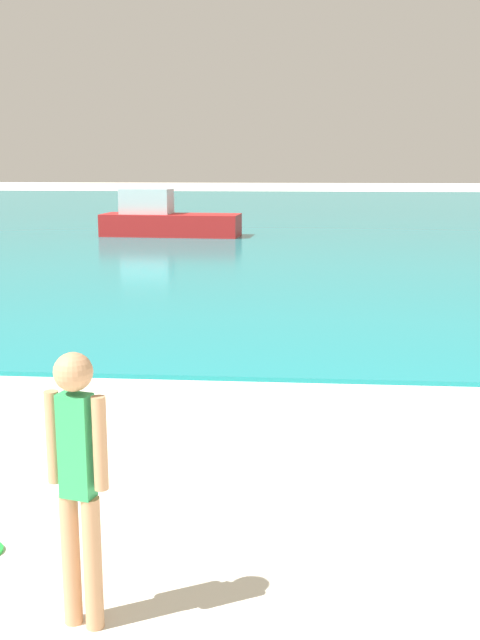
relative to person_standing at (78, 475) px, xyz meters
The scene contains 3 objects.
water 35.14m from the person_standing, 88.53° to the left, with size 160.00×60.00×0.06m, color teal.
person_standing is the anchor object (origin of this frame).
boat_near 23.38m from the person_standing, 99.02° to the left, with size 4.97×1.86×1.66m.
Camera 1 is at (0.35, 1.85, 2.67)m, focal length 42.89 mm.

